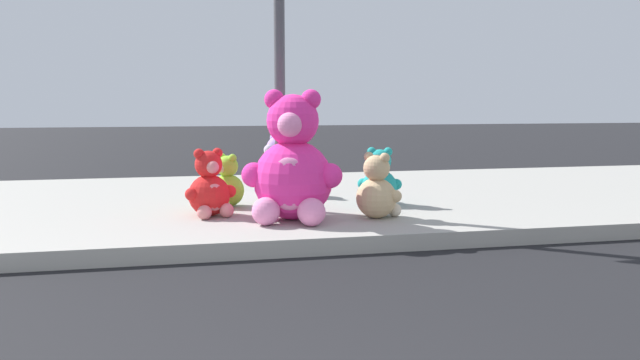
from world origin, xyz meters
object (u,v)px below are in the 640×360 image
Objects in this scene: sign_pole at (279,42)px; plush_red at (210,189)px; plush_pink_large at (292,168)px; plush_lavender at (277,170)px; plush_tan at (377,192)px; plush_lime at (227,186)px; plush_teal at (379,182)px.

sign_pole is 1.62m from plush_red.
plush_pink_large reaches higher than plush_lavender.
plush_tan is (1.57, -0.41, -0.01)m from plush_red.
plush_pink_large is 1.67× the size of plush_lavender.
plush_red is (-0.18, -0.48, 0.04)m from plush_lime.
plush_teal reaches higher than plush_lime.
plush_lavender is (0.09, 0.97, -1.41)m from sign_pole.
plush_lavender is 1.16× the size of plush_tan.
plush_teal is at bearing 3.21° from sign_pole.
plush_red is (-0.73, -0.24, -1.43)m from sign_pole.
plush_red is at bearing -161.77° from sign_pole.
plush_red is at bearing 165.37° from plush_tan.
plush_lime is 1.64m from plush_teal.
sign_pole is 1.34m from plush_pink_large.
plush_lime is 1.65m from plush_tan.
plush_teal is at bearing 31.48° from plush_pink_large.
sign_pole is at bearing -176.79° from plush_teal.
plush_teal is (1.05, 0.65, -0.24)m from plush_pink_large.
plush_pink_large is 1.57m from plush_lavender.
sign_pole is 5.13× the size of plush_teal.
plush_lavender is at bearing 87.71° from plush_pink_large.
plush_red is 1.62m from plush_tan.
plush_lavender is at bearing 114.82° from plush_tan.
plush_lavender is at bearing 137.47° from plush_teal.
plush_teal is at bearing 9.40° from plush_red.
plush_lime is (-0.57, 0.83, -0.26)m from plush_pink_large.
plush_red is at bearing -124.12° from plush_lavender.
plush_pink_large is 1.93× the size of plush_tan.
plush_lavender reaches higher than plush_tan.
plush_pink_large is 1.26m from plush_teal.
plush_tan is at bearing -32.81° from plush_lime.
plush_red is 1.06× the size of plush_teal.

